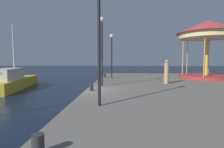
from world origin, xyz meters
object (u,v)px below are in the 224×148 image
at_px(carousel, 208,35).
at_px(lamp_post_far_end, 112,48).
at_px(person_far_corner, 166,72).
at_px(lamp_post_near_edge, 99,24).
at_px(bollard_south, 105,76).
at_px(bollard_center, 91,87).
at_px(bollard_north, 38,144).
at_px(lamp_post_mid_promenade, 102,40).
at_px(sailboat_yellow, 11,81).

xyz_separation_m(carousel, lamp_post_far_end, (-9.18, -0.46, -1.25)).
bearing_deg(person_far_corner, lamp_post_near_edge, -122.69).
bearing_deg(carousel, person_far_corner, -140.82).
bearing_deg(bollard_south, lamp_post_near_edge, -85.93).
bearing_deg(bollard_center, bollard_south, 89.19).
xyz_separation_m(bollard_center, person_far_corner, (5.23, 3.41, 0.65)).
relative_size(lamp_post_far_end, bollard_north, 10.60).
relative_size(lamp_post_near_edge, lamp_post_mid_promenade, 1.01).
bearing_deg(bollard_center, carousel, 36.16).
bearing_deg(lamp_post_near_edge, carousel, 49.43).
relative_size(lamp_post_near_edge, lamp_post_far_end, 1.12).
bearing_deg(person_far_corner, bollard_north, -116.06).
bearing_deg(sailboat_yellow, bollard_center, -31.63).
bearing_deg(bollard_center, lamp_post_far_end, 82.92).
xyz_separation_m(carousel, lamp_post_near_edge, (-9.15, -10.68, -0.96)).
relative_size(lamp_post_near_edge, person_far_corner, 2.60).
bearing_deg(carousel, lamp_post_far_end, -177.11).
distance_m(lamp_post_mid_promenade, bollard_north, 9.27).
distance_m(carousel, bollard_center, 13.03).
bearing_deg(person_far_corner, bollard_center, -146.84).
relative_size(lamp_post_mid_promenade, bollard_center, 11.67).
distance_m(bollard_south, bollard_north, 14.54).
bearing_deg(bollard_center, bollard_north, -88.99).
height_order(bollard_center, bollard_south, same).
relative_size(bollard_center, bollard_south, 1.00).
xyz_separation_m(bollard_south, person_far_corner, (5.12, -4.11, 0.65)).
distance_m(sailboat_yellow, lamp_post_near_edge, 12.61).
height_order(bollard_center, person_far_corner, person_far_corner).
bearing_deg(carousel, sailboat_yellow, -172.47).
bearing_deg(lamp_post_near_edge, bollard_south, 94.07).
relative_size(sailboat_yellow, carousel, 1.33).
xyz_separation_m(lamp_post_near_edge, bollard_center, (-0.88, 3.35, -2.99)).
height_order(carousel, person_far_corner, carousel).
distance_m(bollard_center, person_far_corner, 6.28).
xyz_separation_m(bollard_center, bollard_north, (0.12, -7.02, 0.00)).
xyz_separation_m(lamp_post_near_edge, bollard_north, (-0.76, -3.67, -2.99)).
height_order(sailboat_yellow, bollard_north, sailboat_yellow).
bearing_deg(lamp_post_near_edge, sailboat_yellow, 137.02).
distance_m(lamp_post_mid_promenade, bollard_south, 6.49).
height_order(lamp_post_near_edge, bollard_north, lamp_post_near_edge).
height_order(sailboat_yellow, lamp_post_far_end, sailboat_yellow).
bearing_deg(lamp_post_near_edge, lamp_post_mid_promenade, 94.82).
distance_m(lamp_post_near_edge, person_far_corner, 8.38).
xyz_separation_m(lamp_post_mid_promenade, person_far_corner, (4.78, 1.66, -2.30)).
height_order(lamp_post_mid_promenade, bollard_south, lamp_post_mid_promenade).
distance_m(sailboat_yellow, carousel, 18.70).
bearing_deg(lamp_post_near_edge, bollard_center, 104.71).
distance_m(lamp_post_near_edge, lamp_post_mid_promenade, 5.13).
height_order(lamp_post_near_edge, lamp_post_far_end, lamp_post_near_edge).
relative_size(lamp_post_mid_promenade, bollard_south, 11.67).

